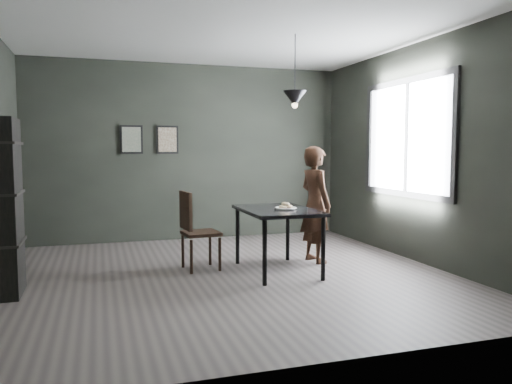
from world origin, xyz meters
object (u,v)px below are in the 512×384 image
object	(u,v)px
wood_chair	(194,225)
shelf_unit	(1,208)
cafe_table	(277,215)
white_plate	(286,209)
woman	(315,204)
pendant_lamp	(295,98)

from	to	relation	value
wood_chair	shelf_unit	xyz separation A→B (m)	(-2.00, -0.46, 0.34)
cafe_table	white_plate	distance (m)	0.14
white_plate	wood_chair	size ratio (longest dim) A/B	0.24
cafe_table	white_plate	world-z (taller)	white_plate
woman	wood_chair	world-z (taller)	woman
white_plate	wood_chair	xyz separation A→B (m)	(-1.00, 0.45, -0.22)
wood_chair	shelf_unit	size ratio (longest dim) A/B	0.54
white_plate	wood_chair	bearing A→B (deg)	155.51
woman	pendant_lamp	world-z (taller)	pendant_lamp
shelf_unit	pendant_lamp	distance (m)	3.39
woman	pendant_lamp	size ratio (longest dim) A/B	1.72
shelf_unit	pendant_lamp	size ratio (longest dim) A/B	2.03
pendant_lamp	cafe_table	bearing A→B (deg)	-158.20
cafe_table	woman	world-z (taller)	woman
cafe_table	woman	size ratio (longest dim) A/B	0.81
cafe_table	wood_chair	bearing A→B (deg)	157.91
shelf_unit	pendant_lamp	xyz separation A→B (m)	(3.17, 0.19, 1.17)
wood_chair	shelf_unit	world-z (taller)	shelf_unit
woman	pendant_lamp	xyz separation A→B (m)	(-0.40, -0.26, 1.31)
white_plate	shelf_unit	xyz separation A→B (m)	(-2.99, -0.01, 0.12)
white_plate	shelf_unit	world-z (taller)	shelf_unit
cafe_table	white_plate	bearing A→B (deg)	-47.46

